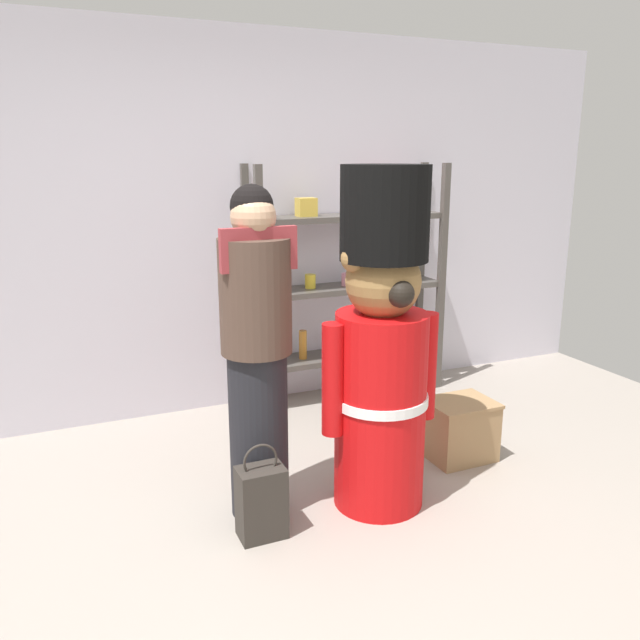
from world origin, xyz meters
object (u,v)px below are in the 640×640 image
(teddy_bear_guard, at_px, (382,350))
(person_shopper, at_px, (257,352))
(shopping_bag, at_px, (261,501))
(merchandise_shelf, at_px, (349,283))
(display_crate, at_px, (459,429))

(teddy_bear_guard, xyz_separation_m, person_shopper, (-0.60, 0.16, 0.02))
(shopping_bag, bearing_deg, merchandise_shelf, 52.04)
(person_shopper, relative_size, shopping_bag, 3.45)
(teddy_bear_guard, relative_size, shopping_bag, 3.63)
(display_crate, bearing_deg, merchandise_shelf, 96.55)
(teddy_bear_guard, bearing_deg, merchandise_shelf, 69.86)
(merchandise_shelf, relative_size, shopping_bag, 3.59)
(teddy_bear_guard, relative_size, display_crate, 4.43)
(person_shopper, height_order, display_crate, person_shopper)
(merchandise_shelf, bearing_deg, display_crate, -83.45)
(teddy_bear_guard, relative_size, person_shopper, 1.05)
(display_crate, bearing_deg, shopping_bag, -166.90)
(merchandise_shelf, xyz_separation_m, person_shopper, (-1.14, -1.33, -0.01))
(person_shopper, xyz_separation_m, shopping_bag, (-0.07, -0.22, -0.67))
(person_shopper, xyz_separation_m, display_crate, (1.28, 0.09, -0.67))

